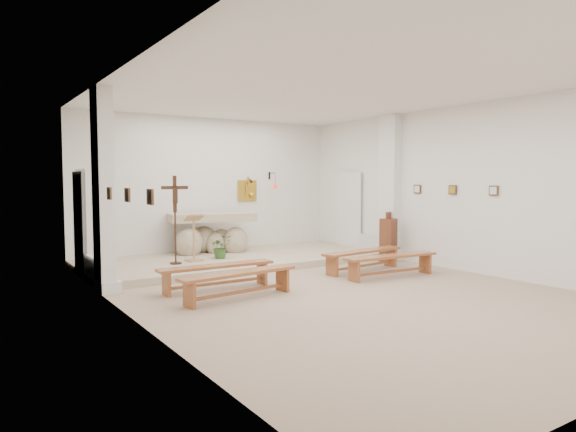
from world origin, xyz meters
TOP-DOWN VIEW (x-y plane):
  - ground at (0.00, 0.00)m, footprint 7.00×10.00m
  - wall_left at (-3.49, 0.00)m, footprint 0.02×10.00m
  - wall_right at (3.49, 0.00)m, footprint 0.02×10.00m
  - wall_back at (0.00, 4.99)m, footprint 7.00×0.02m
  - ceiling at (0.00, 0.00)m, footprint 7.00×10.00m
  - sanctuary_platform at (0.00, 3.50)m, footprint 6.98×3.00m
  - pilaster_left at (-3.37, 2.00)m, footprint 0.26×0.55m
  - pilaster_right at (3.37, 2.00)m, footprint 0.26×0.55m
  - gold_wall_relief at (1.05, 4.96)m, footprint 0.55×0.04m
  - sanctuary_lamp at (1.75, 4.71)m, footprint 0.11×0.36m
  - station_frame_left_front at (-3.47, -0.80)m, footprint 0.03×0.20m
  - station_frame_left_mid at (-3.47, 0.20)m, footprint 0.03×0.20m
  - station_frame_left_rear at (-3.47, 1.20)m, footprint 0.03×0.20m
  - station_frame_right_front at (3.47, -0.80)m, footprint 0.03×0.20m
  - station_frame_right_mid at (3.47, 0.20)m, footprint 0.03×0.20m
  - station_frame_right_rear at (3.47, 1.20)m, footprint 0.03×0.20m
  - radiator_left at (-3.43, 2.70)m, footprint 0.10×0.85m
  - radiator_right at (3.43, 2.70)m, footprint 0.10×0.85m
  - altar at (-0.26, 4.41)m, footprint 2.17×1.16m
  - lectern at (-1.14, 3.39)m, footprint 0.40×0.35m
  - crucifix_stand at (-1.62, 3.24)m, footprint 0.57×0.25m
  - potted_plant at (-0.47, 3.44)m, footprint 0.49×0.43m
  - donation_pedestal at (3.10, 1.75)m, footprint 0.39×0.39m
  - bench_left_front at (-1.70, 1.06)m, footprint 2.12×0.36m
  - bench_right_front at (1.70, 1.06)m, footprint 2.14×0.58m
  - bench_left_second at (-1.70, 0.22)m, footprint 2.14×0.60m
  - bench_right_second at (1.70, 0.22)m, footprint 2.14×0.47m

SIDE VIEW (x-z plane):
  - ground at x=0.00m, z-range 0.00..0.00m
  - sanctuary_platform at x=0.00m, z-range 0.00..0.15m
  - radiator_left at x=-3.43m, z-range 0.01..0.53m
  - radiator_right at x=3.43m, z-range 0.01..0.53m
  - bench_left_front at x=-1.70m, z-range 0.11..0.56m
  - bench_right_front at x=1.70m, z-range 0.11..0.56m
  - bench_left_second at x=-1.70m, z-range 0.11..0.56m
  - bench_right_second at x=1.70m, z-range 0.11..0.56m
  - potted_plant at x=-0.47m, z-range 0.15..0.69m
  - donation_pedestal at x=3.10m, z-range -0.07..1.10m
  - altar at x=-0.26m, z-range 0.03..1.09m
  - lectern at x=-1.14m, z-range 0.14..1.20m
  - crucifix_stand at x=-1.62m, z-range 0.30..2.17m
  - gold_wall_relief at x=1.05m, z-range 1.38..1.92m
  - station_frame_left_front at x=-3.47m, z-range 1.62..1.82m
  - station_frame_left_mid at x=-3.47m, z-range 1.62..1.82m
  - station_frame_left_rear at x=-3.47m, z-range 1.62..1.82m
  - station_frame_right_front at x=3.47m, z-range 1.62..1.82m
  - station_frame_right_mid at x=3.47m, z-range 1.62..1.82m
  - station_frame_right_rear at x=3.47m, z-range 1.62..1.82m
  - wall_left at x=-3.49m, z-range 0.00..3.50m
  - wall_right at x=3.49m, z-range 0.00..3.50m
  - wall_back at x=0.00m, z-range 0.00..3.50m
  - pilaster_left at x=-3.37m, z-range 0.00..3.50m
  - pilaster_right at x=3.37m, z-range 0.00..3.50m
  - sanctuary_lamp at x=1.75m, z-range 1.59..2.03m
  - ceiling at x=0.00m, z-range 3.48..3.50m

